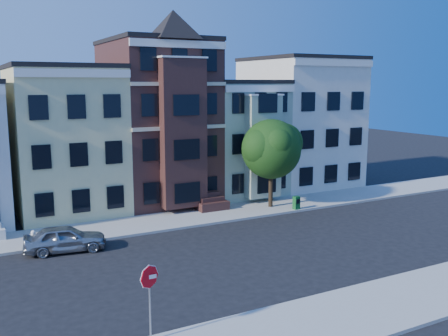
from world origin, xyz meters
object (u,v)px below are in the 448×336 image
street_tree (271,153)px  parked_car (65,238)px  stop_sign (150,298)px  newspaper_box (296,203)px  fire_hydrant (34,240)px

street_tree → parked_car: (-15.05, -2.64, -3.36)m
parked_car → stop_sign: stop_sign is taller
street_tree → parked_car: size_ratio=1.84×
newspaper_box → parked_car: bearing=180.0°
fire_hydrant → street_tree: bearing=5.2°
fire_hydrant → stop_sign: size_ratio=0.24×
parked_car → fire_hydrant: bearing=60.6°
parked_car → stop_sign: 11.53m
newspaper_box → fire_hydrant: (-17.72, 0.00, -0.09)m
stop_sign → fire_hydrant: bearing=97.6°
fire_hydrant → stop_sign: (2.19, -12.60, 1.19)m
street_tree → stop_sign: bearing=-135.4°
newspaper_box → fire_hydrant: size_ratio=1.24×
street_tree → newspaper_box: (1.21, -1.50, -3.48)m
parked_car → fire_hydrant: parked_car is taller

